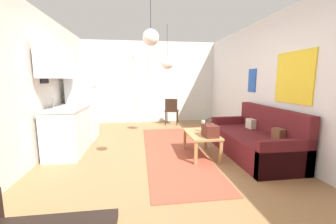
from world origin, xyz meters
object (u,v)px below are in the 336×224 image
accent_chair (172,110)px  pendant_lamp_far (167,63)px  couch (256,141)px  handbag (210,130)px  pendant_lamp_near (151,37)px  coffee_table (201,136)px  bamboo_vase (203,126)px  refrigerator (83,103)px

accent_chair → pendant_lamp_far: size_ratio=0.83×
couch → pendant_lamp_far: 2.54m
handbag → pendant_lamp_near: bearing=-153.5°
pendant_lamp_far → coffee_table: bearing=-68.8°
couch → bamboo_vase: 1.02m
accent_chair → pendant_lamp_far: (-0.36, -1.61, 1.33)m
handbag → accent_chair: size_ratio=0.39×
bamboo_vase → pendant_lamp_far: bearing=114.9°
couch → refrigerator: 3.93m
handbag → refrigerator: 3.15m
accent_chair → coffee_table: bearing=107.6°
coffee_table → accent_chair: (-0.12, 2.85, 0.10)m
handbag → refrigerator: bearing=144.8°
couch → coffee_table: (-1.02, 0.13, 0.10)m
pendant_lamp_far → refrigerator: bearing=170.9°
refrigerator → pendant_lamp_near: size_ratio=2.22×
bamboo_vase → accent_chair: 2.77m
coffee_table → pendant_lamp_near: pendant_lamp_near is taller
couch → coffee_table: size_ratio=2.17×
coffee_table → refrigerator: 2.97m
pendant_lamp_far → bamboo_vase: bearing=-65.1°
bamboo_vase → couch: bearing=-12.2°
couch → accent_chair: couch is taller
couch → bamboo_vase: bearing=167.8°
pendant_lamp_near → pendant_lamp_far: bearing=76.3°
coffee_table → accent_chair: bearing=92.4°
bamboo_vase → pendant_lamp_far: size_ratio=0.44×
coffee_table → couch: bearing=-7.0°
couch → handbag: bearing=-172.4°
accent_chair → pendant_lamp_far: bearing=92.7°
accent_chair → pendant_lamp_far: pendant_lamp_far is taller
coffee_table → pendant_lamp_far: (-0.48, 1.23, 1.43)m
bamboo_vase → accent_chair: size_ratio=0.53×
couch → pendant_lamp_near: size_ratio=2.53×
handbag → pendant_lamp_near: 1.85m
couch → coffee_table: 1.03m
handbag → couch: bearing=7.6°
pendant_lamp_near → pendant_lamp_far: size_ratio=0.79×
handbag → refrigerator: (-2.56, 1.81, 0.33)m
bamboo_vase → handbag: (0.02, -0.33, -0.01)m
pendant_lamp_near → bamboo_vase: bearing=39.9°
couch → accent_chair: bearing=111.0°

